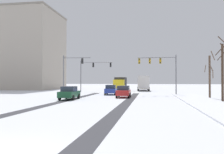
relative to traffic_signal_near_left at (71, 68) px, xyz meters
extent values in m
cube|color=#38383D|center=(3.32, -13.55, -4.33)|extent=(1.12, 38.42, 0.01)
cube|color=#38383D|center=(10.53, -13.55, -4.33)|extent=(1.09, 38.42, 0.01)
cube|color=white|center=(18.57, -15.30, -4.27)|extent=(4.00, 38.42, 0.12)
cylinder|color=slate|center=(-1.20, -0.09, -1.08)|extent=(0.18, 0.18, 6.50)
cylinder|color=slate|center=(1.06, 0.06, 1.77)|extent=(4.53, 0.43, 0.12)
cube|color=black|center=(1.97, 0.12, 1.22)|extent=(0.34, 0.26, 0.90)
sphere|color=black|center=(1.96, 0.28, 1.52)|extent=(0.20, 0.20, 0.20)
sphere|color=orange|center=(1.96, 0.28, 1.22)|extent=(0.20, 0.20, 0.20)
sphere|color=black|center=(1.96, 0.28, 0.92)|extent=(0.20, 0.20, 0.20)
cylinder|color=slate|center=(17.17, 1.91, -1.08)|extent=(0.18, 0.18, 6.50)
cylinder|color=slate|center=(14.05, 1.82, 1.77)|extent=(6.24, 0.28, 0.12)
cube|color=#B79319|center=(14.68, 1.84, 1.22)|extent=(0.33, 0.25, 0.90)
sphere|color=black|center=(14.68, 1.68, 1.52)|extent=(0.20, 0.20, 0.20)
sphere|color=orange|center=(14.68, 1.68, 1.22)|extent=(0.20, 0.20, 0.20)
sphere|color=black|center=(14.68, 1.68, 0.92)|extent=(0.20, 0.20, 0.20)
cube|color=#B79319|center=(12.96, 1.80, 1.22)|extent=(0.33, 0.25, 0.90)
sphere|color=black|center=(12.96, 1.64, 1.52)|extent=(0.20, 0.20, 0.20)
sphere|color=orange|center=(12.96, 1.64, 1.22)|extent=(0.20, 0.20, 0.20)
sphere|color=black|center=(12.96, 1.64, 0.92)|extent=(0.20, 0.20, 0.20)
cube|color=#B79319|center=(11.24, 1.75, 1.22)|extent=(0.33, 0.25, 0.90)
sphere|color=black|center=(11.25, 1.59, 1.52)|extent=(0.20, 0.20, 0.20)
sphere|color=orange|center=(11.25, 1.59, 1.22)|extent=(0.20, 0.20, 0.20)
sphere|color=black|center=(11.25, 1.59, 0.92)|extent=(0.20, 0.20, 0.20)
cylinder|color=slate|center=(-1.20, 9.91, -1.08)|extent=(0.18, 0.18, 6.50)
cylinder|color=slate|center=(2.08, 10.11, 1.77)|extent=(6.57, 0.53, 0.12)
cube|color=black|center=(1.43, 10.07, 1.22)|extent=(0.33, 0.26, 0.90)
sphere|color=black|center=(1.42, 10.23, 1.52)|extent=(0.20, 0.20, 0.20)
sphere|color=orange|center=(1.42, 10.23, 1.22)|extent=(0.20, 0.20, 0.20)
sphere|color=black|center=(1.42, 10.23, 0.92)|extent=(0.20, 0.20, 0.20)
cube|color=black|center=(5.03, 10.30, 1.22)|extent=(0.33, 0.26, 0.90)
sphere|color=black|center=(5.02, 10.46, 1.52)|extent=(0.20, 0.20, 0.20)
sphere|color=orange|center=(5.02, 10.46, 1.22)|extent=(0.20, 0.20, 0.20)
sphere|color=black|center=(5.02, 10.46, 0.92)|extent=(0.20, 0.20, 0.20)
cube|color=#233899|center=(6.63, 0.88, -3.66)|extent=(1.91, 4.18, 0.70)
cube|color=#2D3847|center=(6.64, 0.73, -3.01)|extent=(1.66, 1.98, 0.60)
cylinder|color=black|center=(5.76, 2.11, -4.01)|extent=(0.25, 0.65, 0.64)
cylinder|color=black|center=(7.37, 2.19, -4.01)|extent=(0.25, 0.65, 0.64)
cylinder|color=black|center=(5.89, -0.43, -4.01)|extent=(0.25, 0.65, 0.64)
cylinder|color=black|center=(7.51, -0.34, -4.01)|extent=(0.25, 0.65, 0.64)
cube|color=red|center=(9.36, -5.05, -3.66)|extent=(1.75, 4.12, 0.70)
cube|color=#2D3847|center=(9.36, -5.20, -3.01)|extent=(1.58, 1.92, 0.60)
cylinder|color=black|center=(8.54, -3.79, -4.01)|extent=(0.23, 0.64, 0.64)
cylinder|color=black|center=(10.15, -3.77, -4.01)|extent=(0.23, 0.64, 0.64)
cylinder|color=black|center=(8.57, -6.33, -4.01)|extent=(0.23, 0.64, 0.64)
cylinder|color=black|center=(10.18, -6.31, -4.01)|extent=(0.23, 0.64, 0.64)
cube|color=#194C2D|center=(3.18, -9.64, -3.66)|extent=(1.85, 4.16, 0.70)
cube|color=#2D3847|center=(3.18, -9.79, -3.01)|extent=(1.63, 1.96, 0.60)
cylinder|color=black|center=(2.32, -8.40, -4.01)|extent=(0.24, 0.65, 0.64)
cylinder|color=black|center=(3.94, -8.34, -4.01)|extent=(0.24, 0.65, 0.64)
cylinder|color=black|center=(2.42, -10.94, -4.01)|extent=(0.24, 0.65, 0.64)
cylinder|color=black|center=(4.03, -10.88, -4.01)|extent=(0.24, 0.65, 0.64)
cube|color=silver|center=(11.49, 18.92, -2.40)|extent=(2.88, 11.08, 2.90)
cube|color=#283342|center=(11.49, 18.92, -2.05)|extent=(2.89, 10.20, 0.90)
cylinder|color=black|center=(12.81, 15.11, -3.85)|extent=(0.33, 0.97, 0.96)
cylinder|color=black|center=(10.43, 15.03, -3.85)|extent=(0.33, 0.97, 0.96)
cylinder|color=black|center=(12.56, 22.26, -3.85)|extent=(0.33, 0.97, 0.96)
cylinder|color=black|center=(10.18, 22.17, -3.85)|extent=(0.33, 0.97, 0.96)
cube|color=yellow|center=(6.84, 9.57, -2.86)|extent=(2.14, 2.23, 2.10)
cube|color=#333338|center=(6.78, 13.27, -2.61)|extent=(2.28, 5.23, 2.60)
cylinder|color=black|center=(7.85, 10.03, -3.91)|extent=(0.29, 0.84, 0.84)
cylinder|color=black|center=(5.82, 10.00, -3.91)|extent=(0.29, 0.84, 0.84)
cylinder|color=black|center=(7.77, 14.72, -3.91)|extent=(0.29, 0.84, 0.84)
cylinder|color=black|center=(5.75, 14.69, -3.91)|extent=(0.29, 0.84, 0.84)
cylinder|color=#423023|center=(20.82, -9.97, -1.15)|extent=(0.26, 0.26, 6.37)
cylinder|color=#423023|center=(20.67, -9.48, 1.35)|extent=(1.07, 0.40, 1.11)
cylinder|color=#423023|center=(20.89, -10.40, 1.58)|extent=(0.97, 0.28, 0.97)
cylinder|color=#423023|center=(20.82, -10.59, 2.13)|extent=(1.31, 0.10, 1.36)
cylinder|color=#423023|center=(21.06, -9.41, 1.00)|extent=(1.21, 0.58, 1.49)
cylinder|color=brown|center=(20.78, -4.60, -1.51)|extent=(0.26, 0.26, 5.65)
cylinder|color=brown|center=(21.16, -4.71, -1.18)|extent=(0.34, 0.87, 1.07)
cylinder|color=brown|center=(21.12, -4.90, 1.27)|extent=(0.75, 0.82, 1.19)
cylinder|color=brown|center=(20.95, -4.83, -0.37)|extent=(0.60, 0.49, 0.82)
cylinder|color=brown|center=(20.26, -4.41, -0.39)|extent=(0.47, 1.11, 1.05)
cube|color=#A89E8E|center=(-22.32, 22.72, 5.95)|extent=(20.71, 16.30, 20.57)
cube|color=gray|center=(-22.32, 22.72, 16.48)|extent=(21.01, 16.60, 0.50)
camera|label=1|loc=(12.85, -37.33, -2.01)|focal=37.70mm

